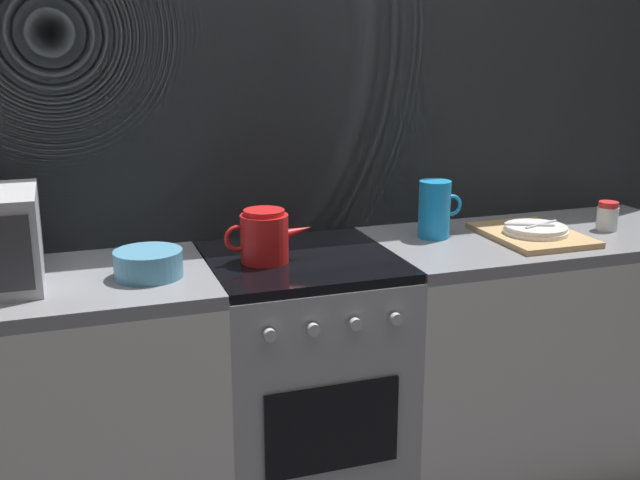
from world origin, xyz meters
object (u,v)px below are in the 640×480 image
(stove_unit, at_px, (302,386))
(kettle, at_px, (265,236))
(spice_jar, at_px, (607,216))
(mixing_bowl, at_px, (148,264))
(pitcher, at_px, (435,209))
(dish_pile, at_px, (533,233))

(stove_unit, relative_size, kettle, 3.16)
(stove_unit, relative_size, spice_jar, 8.57)
(mixing_bowl, bearing_deg, spice_jar, 0.77)
(kettle, height_order, pitcher, pitcher)
(mixing_bowl, height_order, dish_pile, mixing_bowl)
(mixing_bowl, height_order, spice_jar, spice_jar)
(mixing_bowl, height_order, pitcher, pitcher)
(stove_unit, height_order, pitcher, pitcher)
(pitcher, relative_size, dish_pile, 0.50)
(pitcher, xyz_separation_m, spice_jar, (0.64, -0.11, -0.05))
(dish_pile, bearing_deg, mixing_bowl, -179.55)
(dish_pile, height_order, spice_jar, spice_jar)
(kettle, xyz_separation_m, dish_pile, (0.96, -0.03, -0.06))
(pitcher, relative_size, spice_jar, 1.90)
(dish_pile, distance_m, spice_jar, 0.32)
(dish_pile, bearing_deg, spice_jar, 2.13)
(kettle, bearing_deg, spice_jar, -0.80)
(stove_unit, bearing_deg, dish_pile, -2.82)
(kettle, distance_m, dish_pile, 0.96)
(pitcher, xyz_separation_m, dish_pile, (0.32, -0.12, -0.08))
(spice_jar, bearing_deg, dish_pile, -177.87)
(stove_unit, bearing_deg, mixing_bowl, -173.94)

